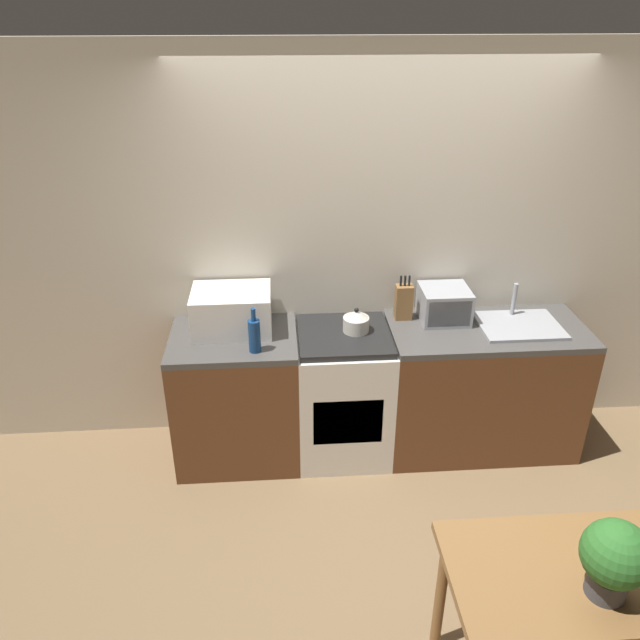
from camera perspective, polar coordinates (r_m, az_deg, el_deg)
ground_plane at (r=3.95m, az=6.70°, el=-17.70°), size 16.00×16.00×0.00m
wall_back at (r=4.11m, az=5.08°, el=6.11°), size 10.00×0.06×2.60m
counter_left_run at (r=4.17m, az=-7.59°, el=-6.96°), size 0.80×0.62×0.90m
counter_right_run at (r=4.37m, az=14.48°, el=-5.91°), size 1.27×0.62×0.90m
stove_range at (r=4.17m, az=2.11°, el=-6.66°), size 0.61×0.62×0.90m
kettle at (r=3.94m, az=3.32°, el=-0.11°), size 0.17×0.17×0.16m
microwave at (r=3.96m, az=-8.06°, el=0.85°), size 0.49×0.37×0.27m
bottle at (r=3.71m, az=-6.02°, el=-1.36°), size 0.07×0.07×0.28m
knife_block at (r=4.10m, az=7.66°, el=1.67°), size 0.11×0.08×0.30m
toaster_oven at (r=4.13m, az=11.29°, el=1.41°), size 0.31×0.29×0.22m
sink_basin at (r=4.21m, az=17.72°, el=-0.38°), size 0.52×0.41×0.24m
dining_table at (r=2.93m, az=21.18°, el=-22.02°), size 0.94×0.61×0.75m
potted_plant at (r=2.70m, az=25.34°, el=-19.02°), size 0.26×0.26×0.34m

